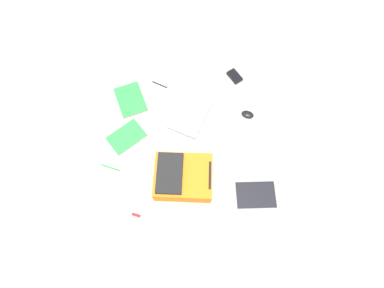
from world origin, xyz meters
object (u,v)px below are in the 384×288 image
(pen_black, at_px, (160,84))
(usb_stick, at_px, (136,215))
(laptop, at_px, (190,115))
(pen_blue, at_px, (110,167))
(book_blue, at_px, (256,195))
(backpack, at_px, (182,177))
(computer_mouse, at_px, (248,114))
(book_red, at_px, (131,100))
(cable_coil, at_px, (231,147))
(power_brick, at_px, (235,76))
(book_comic, at_px, (126,137))

(pen_black, bearing_deg, usb_stick, -0.80)
(laptop, xyz_separation_m, pen_blue, (0.47, -0.52, -0.01))
(laptop, distance_m, book_blue, 0.75)
(backpack, relative_size, computer_mouse, 4.38)
(book_red, bearing_deg, cable_coil, 68.56)
(laptop, height_order, power_brick, laptop)
(book_comic, relative_size, book_blue, 1.06)
(backpack, relative_size, usb_stick, 6.85)
(book_red, distance_m, book_comic, 0.31)
(laptop, relative_size, pen_black, 2.97)
(power_brick, bearing_deg, laptop, -40.21)
(book_comic, relative_size, pen_blue, 2.12)
(book_comic, bearing_deg, usb_stick, 16.63)
(computer_mouse, xyz_separation_m, usb_stick, (0.82, -0.71, -0.01))
(backpack, distance_m, pen_blue, 0.52)
(backpack, xyz_separation_m, book_blue, (0.06, 0.51, -0.07))
(book_comic, bearing_deg, cable_coil, 89.98)
(computer_mouse, bearing_deg, pen_blue, -47.99)
(book_comic, xyz_separation_m, usb_stick, (0.55, 0.16, -0.00))
(backpack, relative_size, book_red, 1.21)
(backpack, xyz_separation_m, laptop, (-0.50, 0.00, -0.06))
(computer_mouse, bearing_deg, laptop, -70.50)
(pen_black, bearing_deg, laptop, 47.25)
(backpack, relative_size, power_brick, 3.27)
(backpack, height_order, pen_blue, backpack)
(book_comic, xyz_separation_m, book_blue, (0.33, 0.95, -0.00))
(book_comic, bearing_deg, book_red, -175.59)
(book_blue, bearing_deg, computer_mouse, -172.69)
(laptop, height_order, computer_mouse, computer_mouse)
(usb_stick, bearing_deg, pen_black, 179.20)
(computer_mouse, bearing_deg, cable_coil, -8.95)
(pen_black, bearing_deg, pen_blue, -19.36)
(book_blue, height_order, usb_stick, book_blue)
(cable_coil, xyz_separation_m, pen_blue, (0.24, -0.83, -0.00))
(cable_coil, bearing_deg, laptop, -125.56)
(book_blue, bearing_deg, book_comic, -109.35)
(book_comic, distance_m, usb_stick, 0.57)
(book_comic, distance_m, book_blue, 1.01)
(power_brick, distance_m, usb_stick, 1.29)
(computer_mouse, xyz_separation_m, pen_blue, (0.51, -0.95, -0.01))
(book_red, height_order, cable_coil, book_red)
(book_red, distance_m, power_brick, 0.84)
(book_comic, distance_m, pen_black, 0.50)
(cable_coil, xyz_separation_m, pen_black, (-0.47, -0.58, -0.00))
(backpack, bearing_deg, laptop, 179.72)
(book_red, bearing_deg, book_blue, 56.64)
(pen_black, height_order, usb_stick, pen_black)
(backpack, xyz_separation_m, usb_stick, (0.27, -0.28, -0.07))
(laptop, relative_size, book_comic, 1.29)
(book_comic, relative_size, usb_stick, 5.17)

